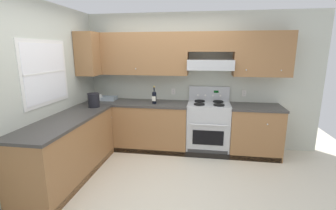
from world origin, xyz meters
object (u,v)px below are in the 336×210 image
(paper_towel_roll, at_px, (98,97))
(bucket, at_px, (94,100))
(stove, at_px, (208,127))
(bowl, at_px, (106,99))
(wine_bottle, at_px, (154,97))

(paper_towel_roll, bearing_deg, bucket, -71.81)
(stove, relative_size, bowl, 3.12)
(bucket, bearing_deg, bowl, 93.03)
(stove, bearing_deg, bucket, -165.33)
(stove, relative_size, paper_towel_roll, 8.99)
(paper_towel_roll, bearing_deg, stove, 0.05)
(wine_bottle, xyz_separation_m, bowl, (-1.00, 0.16, -0.10))
(bowl, distance_m, paper_towel_roll, 0.17)
(bucket, distance_m, paper_towel_roll, 0.54)
(stove, height_order, bucket, stove)
(wine_bottle, xyz_separation_m, paper_towel_roll, (-1.13, 0.08, -0.06))
(wine_bottle, bearing_deg, bowl, 170.70)
(wine_bottle, distance_m, bowl, 1.02)
(stove, bearing_deg, paper_towel_roll, -179.95)
(wine_bottle, height_order, bucket, wine_bottle)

